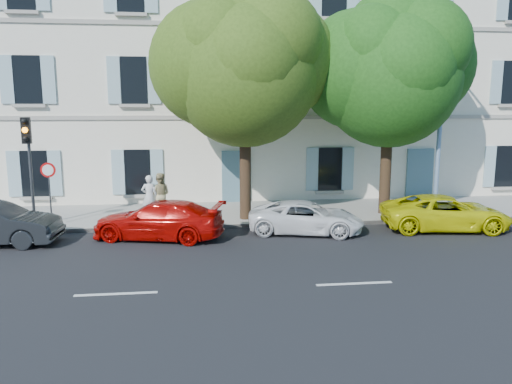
{
  "coord_description": "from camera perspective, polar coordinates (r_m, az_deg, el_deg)",
  "views": [
    {
      "loc": [
        -3.98,
        -15.87,
        4.55
      ],
      "look_at": [
        -1.84,
        2.0,
        1.4
      ],
      "focal_mm": 35.0,
      "sensor_mm": 36.0,
      "label": 1
    }
  ],
  "objects": [
    {
      "name": "traffic_light",
      "position": [
        19.61,
        -24.61,
        4.57
      ],
      "size": [
        0.33,
        0.45,
        3.97
      ],
      "color": "#383A3D",
      "rests_on": "sidewalk"
    },
    {
      "name": "building",
      "position": [
        26.41,
        1.9,
        13.07
      ],
      "size": [
        28.0,
        7.0,
        12.0
      ],
      "primitive_type": "cube",
      "color": "white",
      "rests_on": "ground"
    },
    {
      "name": "car_white_coupe",
      "position": [
        18.0,
        5.77,
        -2.91
      ],
      "size": [
        4.41,
        2.82,
        1.13
      ],
      "primitive_type": "imported",
      "rotation": [
        0.0,
        0.0,
        1.32
      ],
      "color": "white",
      "rests_on": "ground"
    },
    {
      "name": "sidewalk",
      "position": [
        21.18,
        4.16,
        -2.29
      ],
      "size": [
        36.0,
        4.5,
        0.15
      ],
      "primitive_type": "cube",
      "color": "#A09E96",
      "rests_on": "ground"
    },
    {
      "name": "car_yellow_supercar",
      "position": [
        19.65,
        20.85,
        -2.21
      ],
      "size": [
        4.85,
        2.71,
        1.28
      ],
      "primitive_type": "imported",
      "rotation": [
        0.0,
        0.0,
        1.44
      ],
      "color": "#D5D208",
      "rests_on": "ground"
    },
    {
      "name": "ground",
      "position": [
        16.98,
        7.01,
        -5.69
      ],
      "size": [
        90.0,
        90.0,
        0.0
      ],
      "primitive_type": "plane",
      "color": "black"
    },
    {
      "name": "car_red_coupe",
      "position": [
        17.48,
        -11.09,
        -3.15
      ],
      "size": [
        4.81,
        2.93,
        1.3
      ],
      "primitive_type": "imported",
      "rotation": [
        0.0,
        0.0,
        4.45
      ],
      "color": "#AF0805",
      "rests_on": "ground"
    },
    {
      "name": "pedestrian_b",
      "position": [
        20.19,
        -10.93,
        -0.31
      ],
      "size": [
        0.92,
        0.76,
        1.75
      ],
      "primitive_type": "imported",
      "rotation": [
        0.0,
        0.0,
        3.02
      ],
      "color": "tan",
      "rests_on": "sidewalk"
    },
    {
      "name": "street_lamp",
      "position": [
        20.85,
        20.73,
        10.99
      ],
      "size": [
        0.29,
        1.88,
        8.85
      ],
      "color": "#7293BF",
      "rests_on": "sidewalk"
    },
    {
      "name": "tree_right",
      "position": [
        20.83,
        15.04,
        12.48
      ],
      "size": [
        5.51,
        5.51,
        8.49
      ],
      "color": "#3A2819",
      "rests_on": "sidewalk"
    },
    {
      "name": "pedestrian_a",
      "position": [
        19.99,
        -12.07,
        -0.52
      ],
      "size": [
        0.62,
        0.41,
        1.7
      ],
      "primitive_type": "imported",
      "rotation": [
        0.0,
        0.0,
        3.14
      ],
      "color": "silver",
      "rests_on": "sidewalk"
    },
    {
      "name": "kerb",
      "position": [
        19.11,
        5.39,
        -3.64
      ],
      "size": [
        36.0,
        0.16,
        0.16
      ],
      "primitive_type": "cube",
      "color": "#9E998E",
      "rests_on": "ground"
    },
    {
      "name": "road_sign",
      "position": [
        19.63,
        -22.6,
        1.23
      ],
      "size": [
        0.54,
        0.08,
        2.35
      ],
      "color": "#383A3D",
      "rests_on": "sidewalk"
    },
    {
      "name": "tree_left",
      "position": [
        19.17,
        -1.28,
        13.46
      ],
      "size": [
        5.6,
        5.6,
        8.67
      ],
      "color": "#3A2819",
      "rests_on": "sidewalk"
    }
  ]
}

